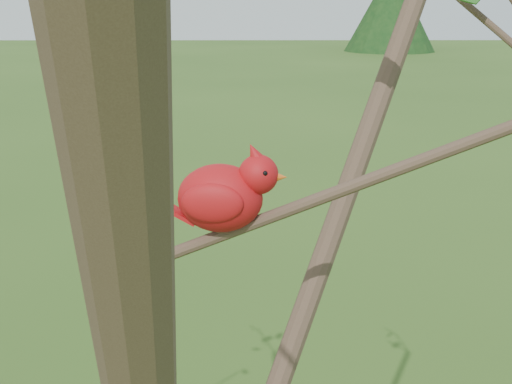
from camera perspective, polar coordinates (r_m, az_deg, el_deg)
crabapple_tree at (r=0.87m, az=-7.14°, el=1.33°), size 2.35×2.05×2.95m
cardinal at (r=0.99m, az=-2.51°, el=-0.20°), size 0.20×0.11×0.14m
distant_trees at (r=27.18m, az=-6.14°, el=13.78°), size 38.62×16.48×3.77m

